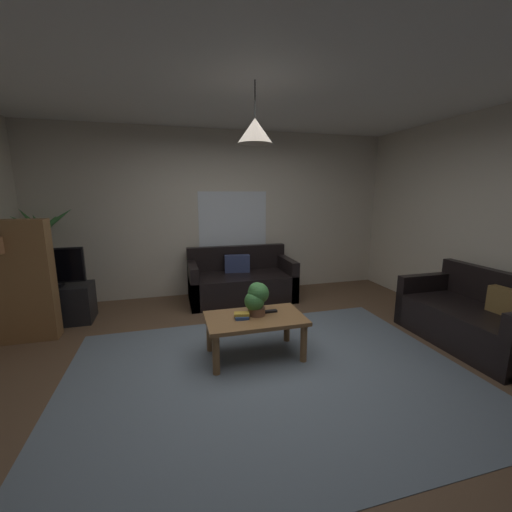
{
  "coord_description": "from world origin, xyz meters",
  "views": [
    {
      "loc": [
        -0.84,
        -2.77,
        1.69
      ],
      "look_at": [
        0.0,
        0.3,
        1.05
      ],
      "focal_mm": 22.32,
      "sensor_mm": 36.0,
      "label": 1
    }
  ],
  "objects_px": {
    "potted_plant_on_table": "(257,297)",
    "tv": "(50,267)",
    "coffee_table": "(255,323)",
    "potted_palm_corner": "(47,268)",
    "pendant_lamp": "(255,131)",
    "book_on_table_0": "(242,317)",
    "remote_on_table_0": "(270,311)",
    "couch_right_side": "(473,320)",
    "couch_under_window": "(241,283)",
    "book_on_table_1": "(242,314)",
    "tv_stand": "(55,305)",
    "bookshelf_corner": "(18,281)"
  },
  "relations": [
    {
      "from": "couch_under_window",
      "to": "couch_right_side",
      "type": "xyz_separation_m",
      "value": [
        2.19,
        -2.17,
        0.0
      ]
    },
    {
      "from": "potted_palm_corner",
      "to": "remote_on_table_0",
      "type": "bearing_deg",
      "value": -35.62
    },
    {
      "from": "potted_palm_corner",
      "to": "tv",
      "type": "bearing_deg",
      "value": -68.16
    },
    {
      "from": "couch_under_window",
      "to": "book_on_table_1",
      "type": "distance_m",
      "value": 1.86
    },
    {
      "from": "remote_on_table_0",
      "to": "couch_under_window",
      "type": "bearing_deg",
      "value": 176.12
    },
    {
      "from": "couch_right_side",
      "to": "potted_palm_corner",
      "type": "xyz_separation_m",
      "value": [
        -4.93,
        2.35,
        0.37
      ]
    },
    {
      "from": "couch_under_window",
      "to": "potted_plant_on_table",
      "type": "bearing_deg",
      "value": -97.3
    },
    {
      "from": "couch_right_side",
      "to": "book_on_table_1",
      "type": "distance_m",
      "value": 2.62
    },
    {
      "from": "couch_right_side",
      "to": "potted_palm_corner",
      "type": "bearing_deg",
      "value": -115.51
    },
    {
      "from": "coffee_table",
      "to": "bookshelf_corner",
      "type": "distance_m",
      "value": 2.71
    },
    {
      "from": "remote_on_table_0",
      "to": "pendant_lamp",
      "type": "height_order",
      "value": "pendant_lamp"
    },
    {
      "from": "couch_right_side",
      "to": "book_on_table_0",
      "type": "bearing_deg",
      "value": -97.97
    },
    {
      "from": "coffee_table",
      "to": "potted_palm_corner",
      "type": "distance_m",
      "value": 3.19
    },
    {
      "from": "book_on_table_1",
      "to": "coffee_table",
      "type": "bearing_deg",
      "value": 1.66
    },
    {
      "from": "potted_palm_corner",
      "to": "coffee_table",
      "type": "bearing_deg",
      "value": -38.6
    },
    {
      "from": "potted_plant_on_table",
      "to": "tv_stand",
      "type": "xyz_separation_m",
      "value": [
        -2.32,
        1.46,
        -0.38
      ]
    },
    {
      "from": "remote_on_table_0",
      "to": "tv_stand",
      "type": "xyz_separation_m",
      "value": [
        -2.47,
        1.45,
        -0.2
      ]
    },
    {
      "from": "book_on_table_1",
      "to": "potted_plant_on_table",
      "type": "bearing_deg",
      "value": 19.9
    },
    {
      "from": "potted_palm_corner",
      "to": "couch_right_side",
      "type": "bearing_deg",
      "value": -25.51
    },
    {
      "from": "book_on_table_0",
      "to": "potted_palm_corner",
      "type": "height_order",
      "value": "potted_palm_corner"
    },
    {
      "from": "book_on_table_1",
      "to": "potted_palm_corner",
      "type": "xyz_separation_m",
      "value": [
        -2.34,
        1.99,
        0.17
      ]
    },
    {
      "from": "book_on_table_1",
      "to": "tv",
      "type": "bearing_deg",
      "value": 144.99
    },
    {
      "from": "potted_plant_on_table",
      "to": "tv_stand",
      "type": "bearing_deg",
      "value": 147.79
    },
    {
      "from": "coffee_table",
      "to": "remote_on_table_0",
      "type": "distance_m",
      "value": 0.21
    },
    {
      "from": "potted_plant_on_table",
      "to": "pendant_lamp",
      "type": "distance_m",
      "value": 1.61
    },
    {
      "from": "book_on_table_0",
      "to": "remote_on_table_0",
      "type": "xyz_separation_m",
      "value": [
        0.32,
        0.08,
        -0.0
      ]
    },
    {
      "from": "potted_palm_corner",
      "to": "book_on_table_1",
      "type": "bearing_deg",
      "value": -40.31
    },
    {
      "from": "book_on_table_0",
      "to": "remote_on_table_0",
      "type": "height_order",
      "value": "book_on_table_0"
    },
    {
      "from": "couch_right_side",
      "to": "tv",
      "type": "distance_m",
      "value": 5.11
    },
    {
      "from": "couch_right_side",
      "to": "tv_stand",
      "type": "height_order",
      "value": "couch_right_side"
    },
    {
      "from": "coffee_table",
      "to": "remote_on_table_0",
      "type": "xyz_separation_m",
      "value": [
        0.18,
        0.07,
        0.08
      ]
    },
    {
      "from": "book_on_table_0",
      "to": "book_on_table_1",
      "type": "bearing_deg",
      "value": 60.68
    },
    {
      "from": "bookshelf_corner",
      "to": "pendant_lamp",
      "type": "height_order",
      "value": "pendant_lamp"
    },
    {
      "from": "book_on_table_1",
      "to": "remote_on_table_0",
      "type": "height_order",
      "value": "book_on_table_1"
    },
    {
      "from": "potted_plant_on_table",
      "to": "tv",
      "type": "relative_size",
      "value": 0.43
    },
    {
      "from": "tv_stand",
      "to": "coffee_table",
      "type": "bearing_deg",
      "value": -33.62
    },
    {
      "from": "couch_under_window",
      "to": "remote_on_table_0",
      "type": "height_order",
      "value": "couch_under_window"
    },
    {
      "from": "couch_right_side",
      "to": "potted_palm_corner",
      "type": "height_order",
      "value": "potted_palm_corner"
    },
    {
      "from": "book_on_table_1",
      "to": "pendant_lamp",
      "type": "height_order",
      "value": "pendant_lamp"
    },
    {
      "from": "couch_under_window",
      "to": "coffee_table",
      "type": "distance_m",
      "value": 1.82
    },
    {
      "from": "couch_under_window",
      "to": "bookshelf_corner",
      "type": "height_order",
      "value": "bookshelf_corner"
    },
    {
      "from": "book_on_table_0",
      "to": "potted_palm_corner",
      "type": "bearing_deg",
      "value": 139.61
    },
    {
      "from": "couch_under_window",
      "to": "bookshelf_corner",
      "type": "bearing_deg",
      "value": -164.74
    },
    {
      "from": "couch_under_window",
      "to": "potted_palm_corner",
      "type": "relative_size",
      "value": 1.07
    },
    {
      "from": "couch_under_window",
      "to": "remote_on_table_0",
      "type": "xyz_separation_m",
      "value": [
        -0.08,
        -1.73,
        0.17
      ]
    },
    {
      "from": "tv_stand",
      "to": "book_on_table_1",
      "type": "bearing_deg",
      "value": -35.39
    },
    {
      "from": "potted_palm_corner",
      "to": "pendant_lamp",
      "type": "relative_size",
      "value": 2.81
    },
    {
      "from": "couch_under_window",
      "to": "coffee_table",
      "type": "relative_size",
      "value": 1.62
    },
    {
      "from": "coffee_table",
      "to": "book_on_table_1",
      "type": "height_order",
      "value": "book_on_table_1"
    },
    {
      "from": "tv_stand",
      "to": "potted_palm_corner",
      "type": "height_order",
      "value": "potted_palm_corner"
    }
  ]
}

